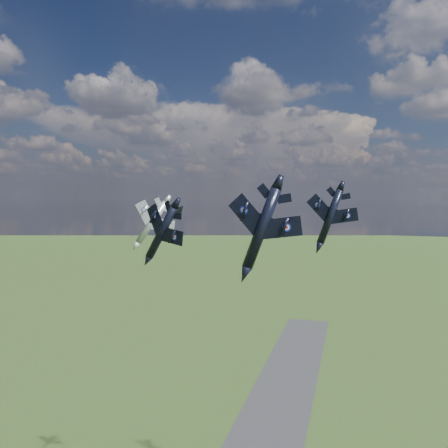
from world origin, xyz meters
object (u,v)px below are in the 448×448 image
(jet_left_silver, at_px, (152,222))
(jet_right_navy, at_px, (262,228))
(jet_high_navy, at_px, (330,216))
(jet_lead_navy, at_px, (162,232))

(jet_left_silver, bearing_deg, jet_right_navy, -60.53)
(jet_high_navy, height_order, jet_left_silver, jet_high_navy)
(jet_right_navy, bearing_deg, jet_lead_navy, 143.70)
(jet_right_navy, relative_size, jet_high_navy, 0.89)
(jet_lead_navy, relative_size, jet_right_navy, 1.06)
(jet_right_navy, height_order, jet_high_navy, jet_high_navy)
(jet_lead_navy, bearing_deg, jet_right_navy, -17.70)
(jet_high_navy, xyz_separation_m, jet_left_silver, (-37.31, -6.43, -1.48))
(jet_lead_navy, distance_m, jet_right_navy, 27.52)
(jet_lead_navy, height_order, jet_left_silver, jet_left_silver)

